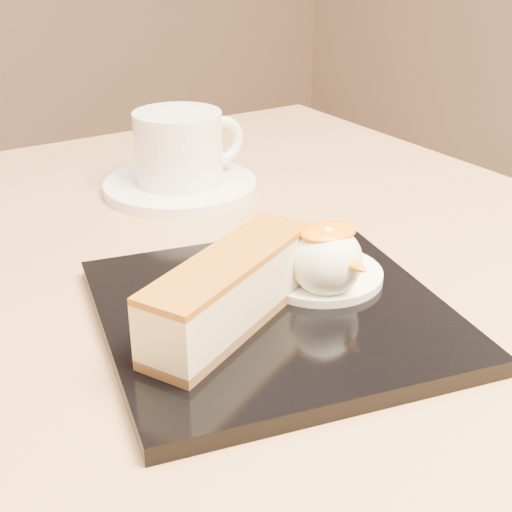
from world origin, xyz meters
TOP-DOWN VIEW (x-y plane):
  - table at (0.00, 0.00)m, footprint 0.80×0.80m
  - dessert_plate at (0.03, -0.08)m, footprint 0.26×0.26m
  - cheesecake at (-0.00, -0.09)m, footprint 0.15×0.10m
  - cream_smear at (0.08, -0.07)m, footprint 0.09×0.09m
  - ice_cream_scoop at (0.07, -0.09)m, footprint 0.05×0.05m
  - mango_sauce at (0.07, -0.09)m, footprint 0.04×0.03m
  - mint_sprig at (0.05, -0.04)m, footprint 0.04×0.02m
  - saucer at (0.09, 0.17)m, footprint 0.15×0.15m
  - coffee_cup at (0.10, 0.17)m, footprint 0.11×0.08m

SIDE VIEW (x-z plane):
  - table at x=0.00m, z-range 0.20..0.92m
  - saucer at x=0.09m, z-range 0.72..0.73m
  - dessert_plate at x=0.03m, z-range 0.72..0.73m
  - cream_smear at x=0.08m, z-range 0.73..0.74m
  - mint_sprig at x=0.05m, z-range 0.74..0.74m
  - cheesecake at x=0.00m, z-range 0.73..0.78m
  - ice_cream_scoop at x=0.07m, z-range 0.73..0.78m
  - coffee_cup at x=0.10m, z-range 0.73..0.80m
  - mango_sauce at x=0.07m, z-range 0.77..0.78m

